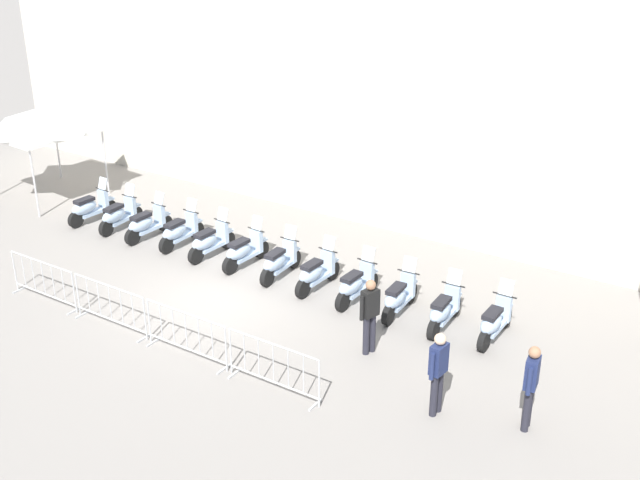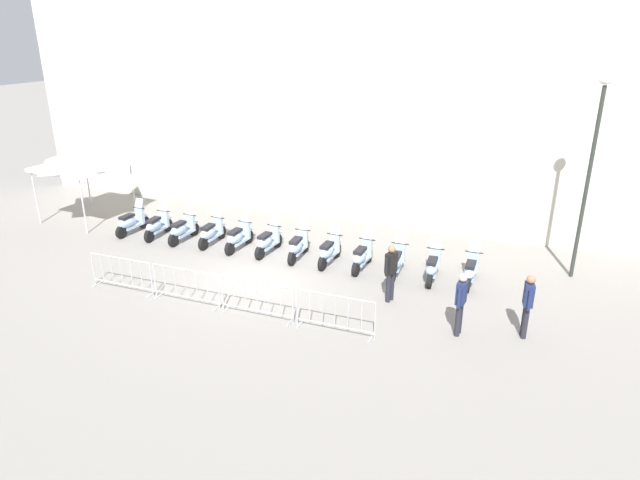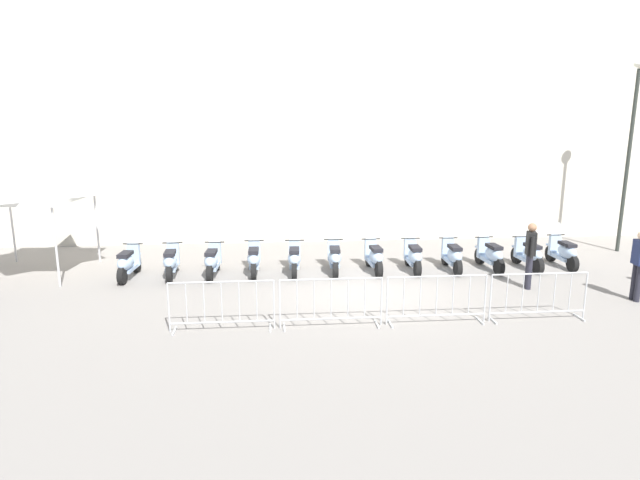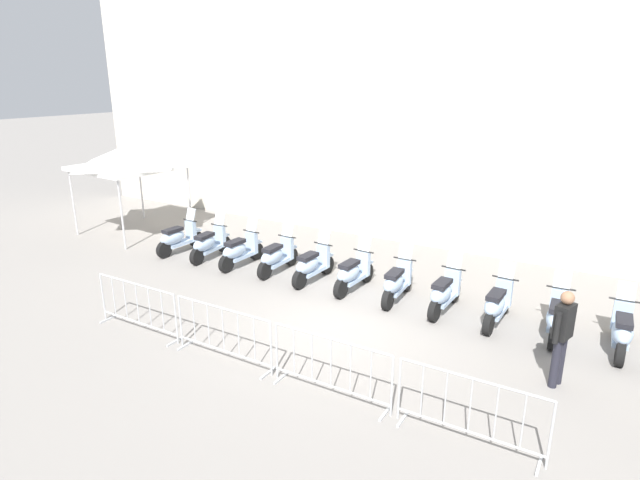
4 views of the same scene
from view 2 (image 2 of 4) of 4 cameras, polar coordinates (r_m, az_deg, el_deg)
The scene contains 23 objects.
ground_plane at distance 17.92m, azimuth -6.33°, elevation -3.83°, with size 120.00×120.00×0.00m, color gray.
building_facade at distance 23.00m, azimuth 1.79°, elevation 18.16°, with size 28.00×2.40×12.62m, color beige.
motorcycle_0 at distance 22.51m, azimuth -18.69°, elevation 1.71°, with size 0.56×1.72×1.24m.
motorcycle_1 at distance 21.84m, azimuth -16.27°, elevation 1.40°, with size 0.63×1.72×1.24m.
motorcycle_2 at distance 21.16m, azimuth -13.85°, elevation 1.01°, with size 0.56×1.72×1.24m.
motorcycle_3 at distance 20.64m, azimuth -11.04°, elevation 0.72°, with size 0.56×1.73×1.24m.
motorcycle_4 at distance 20.02m, azimuth -8.35°, elevation 0.24°, with size 0.56×1.72×1.24m.
motorcycle_5 at distance 19.53m, azimuth -5.38°, elevation -0.17°, with size 0.56×1.72×1.24m.
motorcycle_6 at distance 19.04m, azimuth -2.29°, elevation -0.67°, with size 0.61×1.72×1.24m.
motorcycle_7 at distance 18.62m, azimuth 0.90°, elevation -1.17°, with size 0.56×1.72×1.24m.
motorcycle_8 at distance 18.26m, azimuth 4.26°, elevation -1.70°, with size 0.56×1.72×1.24m.
motorcycle_9 at distance 18.01m, azimuth 7.79°, elevation -2.19°, with size 0.62×1.72×1.24m.
motorcycle_10 at distance 17.79m, azimuth 11.37°, elevation -2.73°, with size 0.61×1.72×1.24m.
motorcycle_11 at distance 17.80m, azimuth 15.07°, elevation -3.06°, with size 0.56×1.73×1.24m.
barrier_segment_0 at distance 17.84m, azimuth -19.52°, elevation -3.28°, with size 2.17×0.62×1.07m.
barrier_segment_1 at distance 16.53m, azimuth -13.47°, elevation -4.58°, with size 2.17×0.62×1.07m.
barrier_segment_2 at distance 15.44m, azimuth -6.45°, elevation -6.02°, with size 2.17×0.62×1.07m.
barrier_segment_3 at distance 14.62m, azimuth 1.54°, elevation -7.53°, with size 2.17×0.62×1.07m.
street_lamp at distance 18.53m, azimuth 25.85°, elevation 7.03°, with size 0.36×0.36×6.13m.
officer_near_row_end at distance 14.75m, azimuth 14.13°, elevation -5.97°, with size 0.23×0.55×1.73m.
officer_mid_plaza at distance 16.12m, azimuth 7.22°, elevation -3.03°, with size 0.29×0.54×1.73m.
officer_by_barriers at distance 15.15m, azimuth 20.37°, elevation -5.97°, with size 0.30×0.54×1.73m.
canopy_tent at distance 24.39m, azimuth -23.21°, elevation 7.64°, with size 2.89×2.89×2.91m.
Camera 2 is at (8.92, -13.57, 7.59)m, focal length 31.46 mm.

